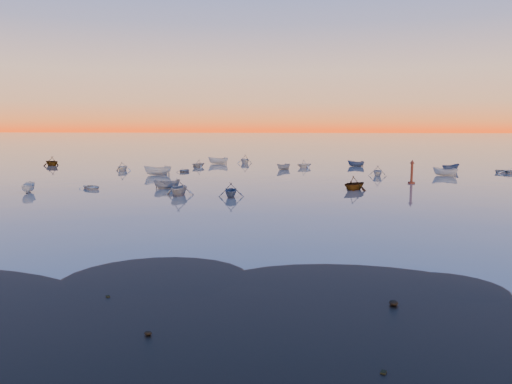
# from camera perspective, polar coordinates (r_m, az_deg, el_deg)

# --- Properties ---
(ground) EXTENTS (600.00, 600.00, 0.00)m
(ground) POSITION_cam_1_polar(r_m,az_deg,el_deg) (127.26, 1.28, 4.01)
(ground) COLOR slate
(ground) RESTS_ON ground
(mud_lobes) EXTENTS (140.00, 6.00, 0.07)m
(mud_lobes) POSITION_cam_1_polar(r_m,az_deg,el_deg) (28.17, -11.06, -10.23)
(mud_lobes) COLOR black
(mud_lobes) RESTS_ON ground
(moored_fleet) EXTENTS (124.00, 58.00, 1.20)m
(moored_fleet) POSITION_cam_1_polar(r_m,az_deg,el_deg) (80.56, -0.69, 1.73)
(moored_fleet) COLOR silver
(moored_fleet) RESTS_ON ground
(boat_near_left) EXTENTS (3.64, 3.60, 0.90)m
(boat_near_left) POSITION_cam_1_polar(r_m,az_deg,el_deg) (69.34, -18.25, 0.31)
(boat_near_left) COLOR silver
(boat_near_left) RESTS_ON ground
(boat_near_center) EXTENTS (1.78, 3.63, 1.22)m
(boat_near_center) POSITION_cam_1_polar(r_m,az_deg,el_deg) (67.38, -10.11, 0.38)
(boat_near_center) COLOR slate
(boat_near_center) RESTS_ON ground
(boat_near_right) EXTENTS (3.94, 2.08, 1.32)m
(boat_near_right) POSITION_cam_1_polar(r_m,az_deg,el_deg) (58.99, -2.87, -0.57)
(boat_near_right) COLOR #364868
(boat_near_right) RESTS_ON ground
(channel_marker) EXTENTS (1.00, 1.00, 3.55)m
(channel_marker) POSITION_cam_1_polar(r_m,az_deg,el_deg) (75.42, 17.37, 2.01)
(channel_marker) COLOR #4C1B10
(channel_marker) RESTS_ON ground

